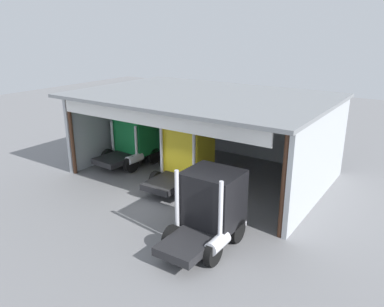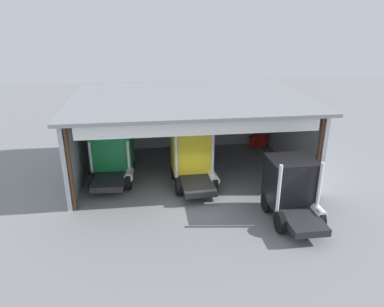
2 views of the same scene
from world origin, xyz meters
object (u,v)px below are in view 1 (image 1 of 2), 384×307
(truck_black_right_bay, at_px, (210,207))
(tool_cart, at_px, (322,167))
(truck_green_left_bay, at_px, (134,138))
(truck_yellow_center_bay, at_px, (186,154))
(oil_drum, at_px, (310,167))

(truck_black_right_bay, height_order, tool_cart, truck_black_right_bay)
(truck_black_right_bay, bearing_deg, tool_cart, 80.31)
(truck_black_right_bay, relative_size, tool_cart, 4.34)
(truck_green_left_bay, xyz_separation_m, tool_cart, (11.48, 4.99, -1.33))
(truck_green_left_bay, distance_m, truck_black_right_bay, 11.34)
(truck_green_left_bay, relative_size, truck_yellow_center_bay, 0.98)
(tool_cart, bearing_deg, truck_green_left_bay, -156.53)
(truck_green_left_bay, bearing_deg, oil_drum, 27.25)
(truck_black_right_bay, bearing_deg, oil_drum, 83.59)
(truck_yellow_center_bay, bearing_deg, tool_cart, 41.78)
(tool_cart, bearing_deg, truck_black_right_bay, -99.31)
(oil_drum, bearing_deg, truck_yellow_center_bay, -134.67)
(truck_yellow_center_bay, bearing_deg, truck_green_left_bay, 166.49)
(truck_green_left_bay, relative_size, oil_drum, 4.89)
(oil_drum, bearing_deg, tool_cart, 20.95)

